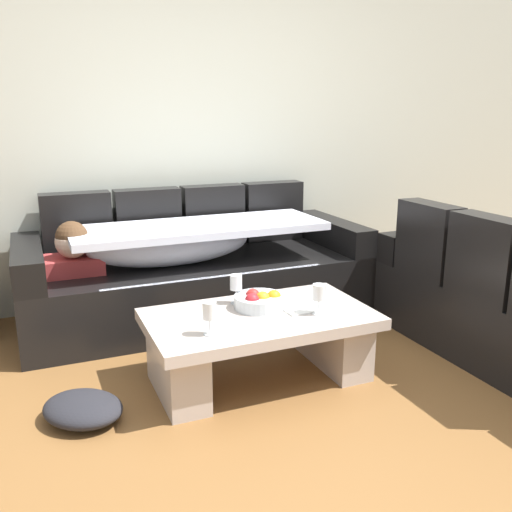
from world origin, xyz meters
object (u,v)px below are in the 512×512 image
fruit_bowl (260,301)px  couch_along_wall (191,272)px  wine_glass_near_left (210,312)px  wine_glass_near_right (319,294)px  open_magazine (306,306)px  wine_glass_far_back (236,284)px  coffee_table (260,338)px  crumpled_garment (83,409)px

fruit_bowl → couch_along_wall: bearing=95.7°
wine_glass_near_left → wine_glass_near_right: (0.62, 0.04, 0.00)m
wine_glass_near_right → open_magazine: size_ratio=0.59×
fruit_bowl → open_magazine: fruit_bowl is taller
wine_glass_far_back → open_magazine: 0.40m
couch_along_wall → wine_glass_near_right: bearing=-73.9°
couch_along_wall → fruit_bowl: couch_along_wall is taller
couch_along_wall → wine_glass_far_back: couch_along_wall is taller
fruit_bowl → wine_glass_far_back: bearing=127.6°
wine_glass_far_back → coffee_table: bearing=-74.3°
wine_glass_near_left → crumpled_garment: 0.75m
couch_along_wall → wine_glass_near_right: (0.35, -1.20, 0.17)m
coffee_table → wine_glass_far_back: 0.33m
open_magazine → couch_along_wall: bearing=105.8°
coffee_table → wine_glass_near_right: wine_glass_near_right is taller
fruit_bowl → wine_glass_far_back: wine_glass_far_back is taller
wine_glass_near_left → wine_glass_far_back: size_ratio=1.00×
coffee_table → wine_glass_near_left: wine_glass_near_left is taller
wine_glass_far_back → open_magazine: size_ratio=0.59×
wine_glass_near_right → coffee_table: bearing=155.5°
wine_glass_near_right → wine_glass_far_back: size_ratio=1.00×
open_magazine → crumpled_garment: bearing=-178.9°
wine_glass_far_back → open_magazine: bearing=-31.8°
couch_along_wall → open_magazine: (0.34, -1.08, 0.05)m
couch_along_wall → wine_glass_far_back: (0.01, -0.87, 0.17)m
fruit_bowl → coffee_table: bearing=-113.5°
crumpled_garment → open_magazine: bearing=2.7°
coffee_table → wine_glass_near_left: bearing=-153.5°
coffee_table → crumpled_garment: (-0.94, -0.06, -0.18)m
wine_glass_near_right → open_magazine: 0.17m
couch_along_wall → wine_glass_near_left: size_ratio=14.22×
wine_glass_near_left → wine_glass_far_back: (0.28, 0.37, 0.00)m
open_magazine → crumpled_garment: (-1.21, -0.06, -0.33)m
coffee_table → crumpled_garment: 0.96m
couch_along_wall → open_magazine: 1.13m
coffee_table → crumpled_garment: size_ratio=3.00×
wine_glass_near_left → wine_glass_far_back: bearing=53.2°
open_magazine → crumpled_garment: open_magazine is taller
wine_glass_near_left → wine_glass_near_right: 0.62m
fruit_bowl → wine_glass_near_left: size_ratio=1.69×
coffee_table → fruit_bowl: (0.04, 0.08, 0.18)m
wine_glass_near_left → crumpled_garment: (-0.60, 0.11, -0.44)m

